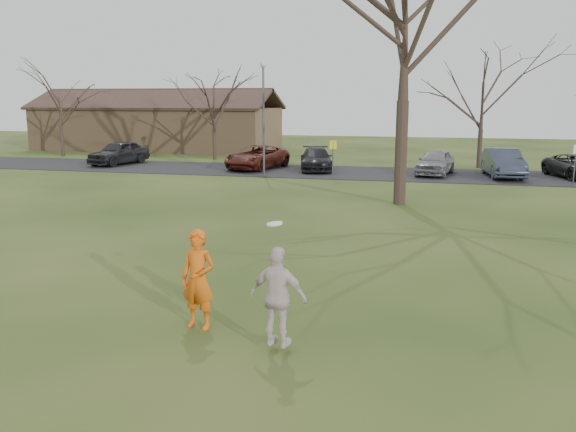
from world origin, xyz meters
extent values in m
plane|color=#1E380F|center=(0.00, 0.00, 0.00)|extent=(120.00, 120.00, 0.00)
cube|color=black|center=(0.00, 25.00, 0.02)|extent=(62.00, 6.50, 0.04)
imported|color=#DD5D12|center=(-0.83, 0.34, 0.95)|extent=(0.75, 0.56, 1.90)
imported|color=black|center=(-16.79, 25.59, 0.81)|extent=(2.74, 4.82, 1.55)
imported|color=#4D1A12|center=(-7.31, 25.48, 0.74)|extent=(3.34, 5.43, 1.40)
imported|color=black|center=(-3.61, 25.55, 0.70)|extent=(2.85, 4.87, 1.33)
imported|color=gray|center=(3.36, 25.05, 0.75)|extent=(2.42, 4.40, 1.42)
imported|color=#2F3747|center=(6.96, 24.85, 0.81)|extent=(2.17, 4.86, 1.55)
imported|color=beige|center=(0.93, -0.39, 0.98)|extent=(1.08, 0.58, 1.74)
cylinder|color=white|center=(0.83, -0.26, 2.22)|extent=(0.27, 0.27, 0.07)
cube|color=#8C6D4C|center=(-20.00, 38.00, 1.75)|extent=(20.00, 8.00, 3.50)
cube|color=#33231C|center=(-20.00, 35.95, 4.25)|extent=(20.60, 4.40, 1.78)
cube|color=#33231C|center=(-20.00, 40.05, 4.25)|extent=(20.60, 4.40, 1.78)
cube|color=#38281E|center=(-20.00, 38.00, 4.95)|extent=(20.60, 0.45, 0.20)
cylinder|color=#47474C|center=(-6.00, 22.50, 3.00)|extent=(0.12, 0.12, 6.00)
sphere|color=beige|center=(-6.00, 22.50, 6.10)|extent=(0.34, 0.34, 0.34)
cylinder|color=#47474C|center=(-2.00, 22.00, 1.00)|extent=(0.06, 0.06, 2.00)
cube|color=yellow|center=(-2.00, 22.00, 1.85)|extent=(0.35, 0.35, 0.45)
cylinder|color=#47474C|center=(10.00, 22.00, 1.00)|extent=(0.06, 0.06, 2.00)
cube|color=silver|center=(10.00, 22.00, 1.85)|extent=(0.35, 0.35, 0.45)
camera|label=1|loc=(3.40, -9.68, 4.27)|focal=37.26mm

